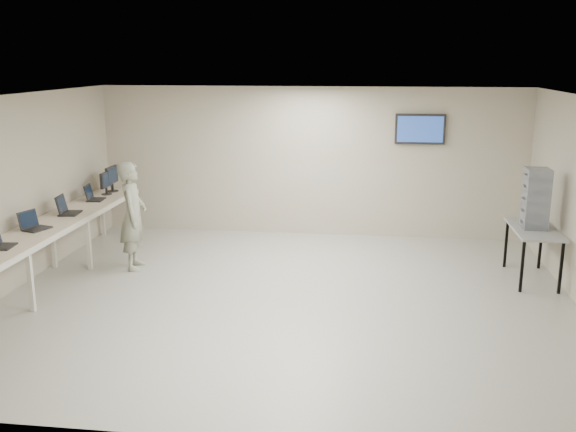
# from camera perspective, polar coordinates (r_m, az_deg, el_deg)

# --- Properties ---
(room) EXTENTS (8.01, 7.01, 2.81)m
(room) POSITION_cam_1_polar(r_m,az_deg,el_deg) (8.76, 0.09, 1.43)
(room) COLOR beige
(room) RESTS_ON ground
(workbench) EXTENTS (0.76, 6.00, 0.90)m
(workbench) POSITION_cam_1_polar(r_m,az_deg,el_deg) (9.97, -21.08, -1.45)
(workbench) COLOR beige
(workbench) RESTS_ON ground
(laptop_1) EXTENTS (0.31, 0.36, 0.26)m
(laptop_1) POSITION_cam_1_polar(r_m,az_deg,el_deg) (9.15, -24.26, -2.14)
(laptop_1) COLOR black
(laptop_1) RESTS_ON workbench
(laptop_2) EXTENTS (0.39, 0.42, 0.28)m
(laptop_2) POSITION_cam_1_polar(r_m,az_deg,el_deg) (9.91, -21.71, -0.72)
(laptop_2) COLOR black
(laptop_2) RESTS_ON workbench
(laptop_3) EXTENTS (0.35, 0.41, 0.30)m
(laptop_3) POSITION_cam_1_polar(r_m,az_deg,el_deg) (10.72, -19.10, 0.58)
(laptop_3) COLOR black
(laptop_3) RESTS_ON workbench
(laptop_4) EXTENTS (0.32, 0.37, 0.27)m
(laptop_4) POSITION_cam_1_polar(r_m,az_deg,el_deg) (11.63, -16.96, 1.69)
(laptop_4) COLOR black
(laptop_4) RESTS_ON workbench
(monitor_near) EXTENTS (0.19, 0.42, 0.41)m
(monitor_near) POSITION_cam_1_polar(r_m,az_deg,el_deg) (12.02, -15.88, 3.02)
(monitor_near) COLOR black
(monitor_near) RESTS_ON workbench
(monitor_far) EXTENTS (0.21, 0.47, 0.47)m
(monitor_far) POSITION_cam_1_polar(r_m,az_deg,el_deg) (12.27, -15.39, 3.41)
(monitor_far) COLOR black
(monitor_far) RESTS_ON workbench
(soldier) EXTENTS (0.52, 0.70, 1.73)m
(soldier) POSITION_cam_1_polar(r_m,az_deg,el_deg) (10.46, -13.61, 0.02)
(soldier) COLOR slate
(soldier) RESTS_ON ground
(side_table) EXTENTS (0.64, 1.36, 0.82)m
(side_table) POSITION_cam_1_polar(r_m,az_deg,el_deg) (10.34, 21.02, -1.40)
(side_table) COLOR gray
(side_table) RESTS_ON ground
(storage_bins) EXTENTS (0.34, 0.38, 0.91)m
(storage_bins) POSITION_cam_1_polar(r_m,az_deg,el_deg) (10.22, 21.17, 1.46)
(storage_bins) COLOR slate
(storage_bins) RESTS_ON side_table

